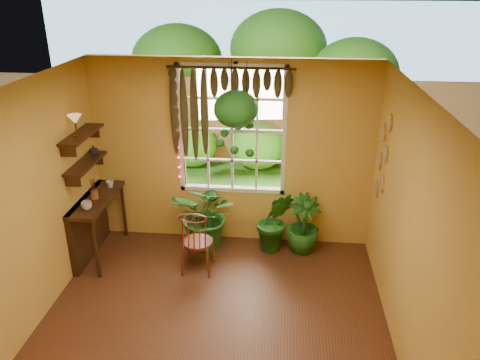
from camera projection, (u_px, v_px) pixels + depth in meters
The scene contains 23 objects.
floor at pixel (209, 342), 5.12m from camera, with size 4.50×4.50×0.00m, color #4E2C16.
ceiling at pixel (201, 99), 4.04m from camera, with size 4.50×4.50×0.00m, color white.
wall_back at pixel (232, 155), 6.63m from camera, with size 4.00×4.00×0.00m, color gold.
wall_left at pixel (12, 225), 4.76m from camera, with size 4.50×4.50×0.00m, color gold.
wall_right at pixel (415, 245), 4.40m from camera, with size 4.50×4.50×0.00m, color gold.
window at pixel (232, 130), 6.52m from camera, with size 1.52×0.10×1.86m.
valance_vine at pixel (224, 91), 6.18m from camera, with size 1.70×0.12×1.10m.
string_lights at pixel (177, 127), 6.48m from camera, with size 0.03×0.03×1.54m, color #FF2633, non-canonical shape.
wall_plates at pixel (382, 158), 5.95m from camera, with size 0.04×0.32×1.10m, color #FAEDCC, non-canonical shape.
counter_ledge at pixel (91, 220), 6.53m from camera, with size 0.40×1.20×0.90m.
shelf_lower at pixel (86, 163), 6.19m from camera, with size 0.25×0.90×0.04m, color #341F0E.
shelf_upper at pixel (82, 134), 6.03m from camera, with size 0.25×0.90×0.04m, color #341F0E.
backyard at pixel (265, 88), 10.85m from camera, with size 14.00×10.00×12.00m.
windsor_chair at pixel (197, 250), 6.24m from camera, with size 0.42×0.45×1.09m.
potted_plant_left at pixel (207, 215), 6.72m from camera, with size 0.94×0.81×1.04m, color #174D14.
potted_plant_mid at pixel (275, 221), 6.66m from camera, with size 0.52×0.42×0.94m, color #174D14.
potted_plant_right at pixel (303, 224), 6.66m from camera, with size 0.48×0.48×0.85m, color #174D14.
hanging_basket at pixel (236, 116), 6.13m from camera, with size 0.58×0.58×1.26m.
cup_a at pixel (87, 205), 6.04m from camera, with size 0.14×0.14×0.11m, color silver.
cup_b at pixel (110, 184), 6.67m from camera, with size 0.11×0.11×0.10m, color beige.
brush_jar at pixel (94, 189), 6.29m from camera, with size 0.10×0.10×0.37m.
shelf_vase at pixel (94, 150), 6.41m from camera, with size 0.13×0.13×0.14m, color #B2AD99.
tiffany_lamp at pixel (75, 121), 5.79m from camera, with size 0.17×0.17×0.29m.
Camera 1 is at (0.73, -3.93, 3.67)m, focal length 35.00 mm.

